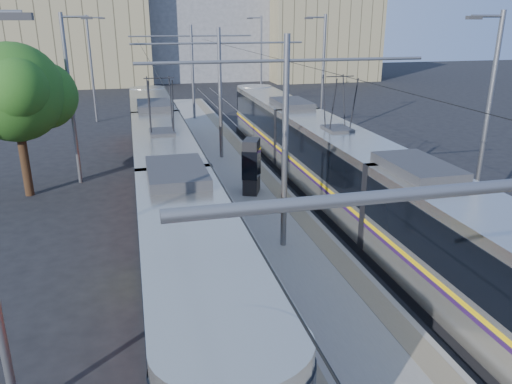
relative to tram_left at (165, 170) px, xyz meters
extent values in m
cube|color=gray|center=(3.60, 3.68, -1.56)|extent=(4.00, 50.00, 0.30)
cube|color=gray|center=(2.15, 3.68, -1.40)|extent=(0.70, 50.00, 0.01)
cube|color=gray|center=(5.05, 3.68, -1.40)|extent=(0.70, 50.00, 0.01)
cube|color=gray|center=(-0.72, 3.68, -1.69)|extent=(0.07, 70.00, 0.03)
cube|color=gray|center=(0.72, 3.68, -1.69)|extent=(0.07, 70.00, 0.03)
cube|color=gray|center=(6.48, 3.68, -1.69)|extent=(0.07, 70.00, 0.03)
cube|color=gray|center=(7.92, 3.68, -1.69)|extent=(0.07, 70.00, 0.03)
cube|color=black|center=(0.00, 0.00, -1.51)|extent=(2.30, 30.61, 0.40)
cube|color=#B4B0A5|center=(0.00, 0.00, 0.14)|extent=(2.40, 29.01, 2.90)
cube|color=black|center=(0.00, 0.00, 0.64)|extent=(2.43, 29.01, 1.30)
cube|color=#FFB60D|center=(0.00, 0.00, -0.26)|extent=(2.43, 29.01, 0.12)
cube|color=#A11B09|center=(0.00, 0.00, -0.76)|extent=(2.42, 29.01, 1.10)
cube|color=#2D2D30|center=(0.00, 0.00, 1.74)|extent=(1.68, 3.00, 0.30)
cube|color=black|center=(7.20, -1.15, -1.51)|extent=(2.30, 30.91, 0.40)
cube|color=beige|center=(7.20, -1.15, 0.14)|extent=(2.40, 29.31, 2.90)
cube|color=black|center=(7.20, -1.15, 0.64)|extent=(2.43, 29.31, 1.30)
cube|color=yellow|center=(7.20, -1.15, -0.26)|extent=(2.43, 29.31, 0.12)
cube|color=#2D1446|center=(7.20, -1.15, -0.41)|extent=(2.43, 29.31, 0.10)
cube|color=#2D2D30|center=(7.20, -1.15, 1.74)|extent=(1.68, 3.00, 0.30)
cylinder|color=slate|center=(3.60, -5.32, 2.09)|extent=(0.20, 0.20, 7.00)
cylinder|color=slate|center=(3.60, -5.32, 4.79)|extent=(9.20, 0.10, 0.10)
cylinder|color=slate|center=(3.60, 6.68, 2.09)|extent=(0.20, 0.20, 7.00)
cylinder|color=slate|center=(3.60, 6.68, 4.79)|extent=(9.20, 0.10, 0.10)
cylinder|color=slate|center=(3.60, 18.68, 2.09)|extent=(0.20, 0.20, 7.00)
cylinder|color=slate|center=(3.60, 18.68, 4.79)|extent=(9.20, 0.10, 0.10)
cylinder|color=black|center=(0.00, 3.68, 3.84)|extent=(0.02, 70.00, 0.02)
cylinder|color=black|center=(7.20, 3.68, 3.84)|extent=(0.02, 70.00, 0.02)
cube|color=#2D2D30|center=(-2.80, -11.32, 6.04)|extent=(0.50, 0.22, 0.12)
cylinder|color=slate|center=(-3.90, 4.68, 2.29)|extent=(0.18, 0.18, 8.00)
cube|color=#2D2D30|center=(-2.80, 4.68, 6.04)|extent=(0.50, 0.22, 0.12)
cylinder|color=slate|center=(-3.90, 20.68, 2.29)|extent=(0.18, 0.18, 8.00)
cube|color=#2D2D30|center=(-2.80, 20.68, 6.04)|extent=(0.50, 0.22, 0.12)
cylinder|color=slate|center=(11.10, -5.32, 2.29)|extent=(0.18, 0.18, 8.00)
cube|color=#2D2D30|center=(10.00, -5.32, 6.04)|extent=(0.50, 0.22, 0.12)
cylinder|color=slate|center=(11.10, 10.68, 2.29)|extent=(0.18, 0.18, 8.00)
cube|color=#2D2D30|center=(10.00, 10.68, 6.04)|extent=(0.50, 0.22, 0.12)
cylinder|color=slate|center=(11.10, 26.68, 2.29)|extent=(0.18, 0.18, 8.00)
cube|color=#2D2D30|center=(10.00, 26.68, 6.04)|extent=(0.50, 0.22, 0.12)
cube|color=black|center=(3.82, 0.29, -0.19)|extent=(1.00, 1.22, 2.44)
cube|color=black|center=(3.82, 0.29, -0.03)|extent=(1.06, 1.28, 1.27)
cylinder|color=#382314|center=(-6.03, 3.25, -0.29)|extent=(0.39, 0.39, 2.84)
sphere|color=#1F4C15|center=(-6.03, 3.25, 3.00)|extent=(4.26, 4.26, 4.26)
sphere|color=#1F4C15|center=(-4.96, 3.96, 2.73)|extent=(3.02, 3.02, 3.02)
cube|color=gray|center=(-6.40, 46.68, 5.36)|extent=(16.00, 12.00, 14.13)
cube|color=gray|center=(9.60, 50.68, 5.90)|extent=(18.00, 14.00, 15.20)
cube|color=gray|center=(23.60, 44.68, 4.26)|extent=(14.00, 10.00, 11.93)
camera|label=1|loc=(-1.12, -20.39, 6.01)|focal=35.00mm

